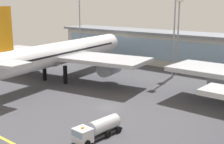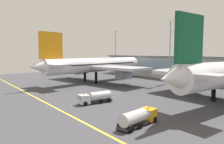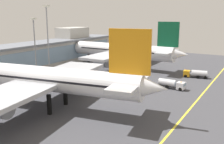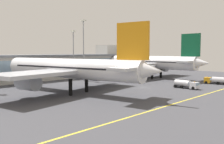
{
  "view_description": "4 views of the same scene",
  "coord_description": "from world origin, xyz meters",
  "px_view_note": "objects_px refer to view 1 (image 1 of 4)",
  "views": [
    {
      "loc": [
        38.24,
        -45.08,
        20.87
      ],
      "look_at": [
        -3.15,
        5.06,
        6.19
      ],
      "focal_mm": 48.19,
      "sensor_mm": 36.0,
      "label": 1
    },
    {
      "loc": [
        53.2,
        -41.01,
        12.85
      ],
      "look_at": [
        -5.15,
        3.46,
        6.28
      ],
      "focal_mm": 33.97,
      "sensor_mm": 36.0,
      "label": 2
    },
    {
      "loc": [
        -70.71,
        -36.64,
        23.4
      ],
      "look_at": [
        3.49,
        7.68,
        4.05
      ],
      "focal_mm": 41.34,
      "sensor_mm": 36.0,
      "label": 3
    },
    {
      "loc": [
        -72.19,
        -52.52,
        12.84
      ],
      "look_at": [
        -3.88,
        12.6,
        5.1
      ],
      "focal_mm": 39.71,
      "sensor_mm": 36.0,
      "label": 4
    }
  ],
  "objects_px": {
    "fuel_tanker_truck": "(97,129)",
    "apron_light_mast_centre": "(80,16)",
    "airliner_near_left": "(63,53)",
    "apron_light_mast_west": "(175,18)",
    "apron_light_mast_east": "(178,26)"
  },
  "relations": [
    {
      "from": "apron_light_mast_west",
      "to": "fuel_tanker_truck",
      "type": "bearing_deg",
      "value": -76.85
    },
    {
      "from": "apron_light_mast_west",
      "to": "apron_light_mast_east",
      "type": "distance_m",
      "value": 5.98
    },
    {
      "from": "airliner_near_left",
      "to": "apron_light_mast_centre",
      "type": "bearing_deg",
      "value": 26.92
    },
    {
      "from": "apron_light_mast_west",
      "to": "apron_light_mast_east",
      "type": "xyz_separation_m",
      "value": [
        -1.49,
        5.26,
        -2.44
      ]
    },
    {
      "from": "airliner_near_left",
      "to": "apron_light_mast_east",
      "type": "height_order",
      "value": "apron_light_mast_east"
    },
    {
      "from": "apron_light_mast_centre",
      "to": "apron_light_mast_east",
      "type": "height_order",
      "value": "apron_light_mast_centre"
    },
    {
      "from": "apron_light_mast_west",
      "to": "apron_light_mast_east",
      "type": "bearing_deg",
      "value": 105.8
    },
    {
      "from": "airliner_near_left",
      "to": "fuel_tanker_truck",
      "type": "bearing_deg",
      "value": -133.63
    },
    {
      "from": "fuel_tanker_truck",
      "to": "apron_light_mast_west",
      "type": "relative_size",
      "value": 0.34
    },
    {
      "from": "airliner_near_left",
      "to": "fuel_tanker_truck",
      "type": "distance_m",
      "value": 40.73
    },
    {
      "from": "airliner_near_left",
      "to": "fuel_tanker_truck",
      "type": "xyz_separation_m",
      "value": [
        33.43,
        -22.49,
        -5.97
      ]
    },
    {
      "from": "fuel_tanker_truck",
      "to": "apron_light_mast_centre",
      "type": "distance_m",
      "value": 72.96
    },
    {
      "from": "apron_light_mast_west",
      "to": "airliner_near_left",
      "type": "bearing_deg",
      "value": -137.77
    },
    {
      "from": "airliner_near_left",
      "to": "apron_light_mast_west",
      "type": "height_order",
      "value": "apron_light_mast_west"
    },
    {
      "from": "airliner_near_left",
      "to": "apron_light_mast_centre",
      "type": "relative_size",
      "value": 2.41
    }
  ]
}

